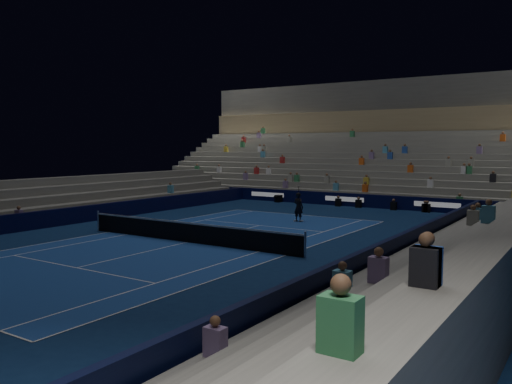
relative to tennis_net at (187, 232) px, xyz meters
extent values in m
plane|color=#0B2047|center=(0.00, 0.00, -0.50)|extent=(90.00, 90.00, 0.00)
cube|color=navy|center=(0.00, 0.00, -0.50)|extent=(10.97, 23.77, 0.01)
cube|color=black|center=(0.00, 18.50, 0.00)|extent=(44.00, 0.25, 1.00)
cube|color=black|center=(9.70, 0.00, 0.00)|extent=(0.25, 37.00, 1.00)
cube|color=black|center=(-9.70, 0.00, 0.00)|extent=(0.25, 37.00, 1.00)
cube|color=slate|center=(0.00, 19.50, -0.25)|extent=(44.00, 1.00, 0.50)
cube|color=slate|center=(0.00, 20.50, 0.00)|extent=(44.00, 1.00, 1.00)
cube|color=slate|center=(0.00, 21.50, 0.25)|extent=(44.00, 1.00, 1.50)
cube|color=slate|center=(0.00, 22.50, 0.50)|extent=(44.00, 1.00, 2.00)
cube|color=slate|center=(0.00, 23.50, 0.75)|extent=(44.00, 1.00, 2.50)
cube|color=slate|center=(0.00, 24.50, 1.00)|extent=(44.00, 1.00, 3.00)
cube|color=slate|center=(0.00, 25.50, 1.25)|extent=(44.00, 1.00, 3.50)
cube|color=slate|center=(0.00, 26.50, 1.50)|extent=(44.00, 1.00, 4.00)
cube|color=slate|center=(0.00, 27.50, 1.75)|extent=(44.00, 1.00, 4.50)
cube|color=slate|center=(0.00, 28.50, 2.00)|extent=(44.00, 1.00, 5.00)
cube|color=slate|center=(0.00, 29.50, 2.25)|extent=(44.00, 1.00, 5.50)
cube|color=slate|center=(0.00, 30.50, 2.50)|extent=(44.00, 1.00, 6.00)
cube|color=#827150|center=(0.00, 31.60, 6.60)|extent=(44.00, 0.60, 2.20)
cube|color=#444442|center=(0.00, 33.00, 9.20)|extent=(44.00, 2.40, 3.00)
cube|color=slate|center=(10.50, 0.00, -0.25)|extent=(1.00, 37.00, 0.50)
cube|color=slate|center=(11.50, 0.00, 0.00)|extent=(1.00, 37.00, 1.00)
cube|color=slate|center=(12.50, 0.00, 0.25)|extent=(1.00, 37.00, 1.50)
cube|color=slate|center=(13.50, 0.00, 0.50)|extent=(1.00, 37.00, 2.00)
cube|color=slate|center=(-10.50, 0.00, -0.25)|extent=(1.00, 37.00, 0.50)
cube|color=slate|center=(-11.50, 0.00, 0.00)|extent=(1.00, 37.00, 1.00)
cube|color=slate|center=(-12.50, 0.00, 0.25)|extent=(1.00, 37.00, 1.50)
cube|color=slate|center=(-13.50, 0.00, 0.50)|extent=(1.00, 37.00, 2.00)
cube|color=slate|center=(-14.50, 0.00, 0.75)|extent=(1.00, 37.00, 2.50)
cylinder|color=#B2B2B7|center=(-6.40, 0.00, 0.05)|extent=(0.10, 0.10, 1.10)
cylinder|color=#B2B2B7|center=(6.40, 0.00, 0.05)|extent=(0.10, 0.10, 1.10)
cube|color=black|center=(0.00, 0.00, -0.05)|extent=(12.80, 0.03, 0.90)
cube|color=white|center=(0.00, 0.00, 0.44)|extent=(12.80, 0.04, 0.08)
imported|color=black|center=(1.11, 9.04, 0.40)|extent=(0.72, 0.52, 1.81)
cube|color=black|center=(-5.72, 18.04, -0.21)|extent=(0.51, 0.59, 0.59)
cylinder|color=black|center=(-5.72, 17.59, -0.03)|extent=(0.20, 0.37, 0.16)
camera|label=1|loc=(16.52, -19.02, 4.12)|focal=36.87mm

